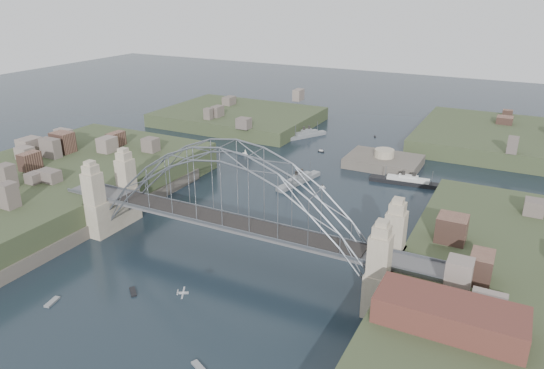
% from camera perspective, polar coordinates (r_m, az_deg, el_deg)
% --- Properties ---
extents(ground, '(500.00, 500.00, 0.00)m').
position_cam_1_polar(ground, '(104.51, -4.58, -8.36)').
color(ground, black).
rests_on(ground, ground).
extents(bridge, '(84.00, 13.80, 24.60)m').
position_cam_1_polar(bridge, '(98.94, -4.79, -2.16)').
color(bridge, '#535356').
rests_on(bridge, ground).
extents(shore_west, '(50.50, 90.00, 12.00)m').
position_cam_1_polar(shore_west, '(139.97, -25.03, -1.50)').
color(shore_west, '#333F24').
rests_on(shore_west, ground).
extents(headland_nw, '(60.00, 45.00, 9.00)m').
position_cam_1_polar(headland_nw, '(206.86, -3.78, 7.13)').
color(headland_nw, '#333F24').
rests_on(headland_nw, ground).
extents(headland_ne, '(70.00, 55.00, 9.50)m').
position_cam_1_polar(headland_ne, '(193.32, 26.69, 3.88)').
color(headland_ne, '#333F24').
rests_on(headland_ne, ground).
extents(fort_island, '(22.00, 16.00, 9.40)m').
position_cam_1_polar(fort_island, '(159.76, 12.48, 1.93)').
color(fort_island, '#504940').
rests_on(fort_island, ground).
extents(wharf_shed, '(20.00, 8.00, 4.00)m').
position_cam_1_polar(wharf_shed, '(75.40, 19.47, -13.75)').
color(wharf_shed, '#592D26').
rests_on(wharf_shed, shore_east).
extents(naval_cruiser_near, '(6.24, 17.90, 5.35)m').
position_cam_1_polar(naval_cruiser_near, '(142.28, 3.06, 0.47)').
color(naval_cruiser_near, gray).
rests_on(naval_cruiser_near, ground).
extents(naval_cruiser_far, '(10.31, 15.60, 5.63)m').
position_cam_1_polar(naval_cruiser_far, '(186.51, 3.92, 5.63)').
color(naval_cruiser_far, gray).
rests_on(naval_cruiser_far, ground).
extents(ocean_liner, '(21.35, 4.84, 5.20)m').
position_cam_1_polar(ocean_liner, '(146.20, 15.15, 0.30)').
color(ocean_liner, black).
rests_on(ocean_liner, ground).
extents(aeroplane, '(1.97, 3.00, 0.48)m').
position_cam_1_polar(aeroplane, '(80.31, -10.18, -11.99)').
color(aeroplane, '#9EA0A5').
extents(small_boat_a, '(1.39, 2.78, 0.45)m').
position_cam_1_polar(small_boat_a, '(121.22, -6.05, -3.88)').
color(small_boat_a, silver).
rests_on(small_boat_a, ground).
extents(small_boat_b, '(2.04, 1.64, 0.45)m').
position_cam_1_polar(small_boat_b, '(124.05, 7.98, -3.36)').
color(small_boat_b, silver).
rests_on(small_boat_b, ground).
extents(small_boat_c, '(2.85, 2.63, 0.45)m').
position_cam_1_polar(small_boat_c, '(97.01, -15.49, -11.65)').
color(small_boat_c, silver).
rests_on(small_boat_c, ground).
extents(small_boat_d, '(1.96, 2.53, 0.45)m').
position_cam_1_polar(small_boat_d, '(127.26, 14.28, -3.19)').
color(small_boat_d, silver).
rests_on(small_boat_d, ground).
extents(small_boat_e, '(3.23, 3.06, 2.38)m').
position_cam_1_polar(small_boat_e, '(166.27, -3.04, 3.59)').
color(small_boat_e, silver).
rests_on(small_boat_e, ground).
extents(small_boat_f, '(1.81, 1.32, 1.43)m').
position_cam_1_polar(small_boat_f, '(139.09, 5.73, -0.36)').
color(small_boat_f, silver).
rests_on(small_boat_f, ground).
extents(small_boat_g, '(3.11, 2.16, 0.45)m').
position_cam_1_polar(small_boat_g, '(78.93, -8.29, -19.82)').
color(small_boat_g, silver).
rests_on(small_boat_g, ground).
extents(small_boat_h, '(2.21, 1.02, 1.43)m').
position_cam_1_polar(small_boat_h, '(170.03, 5.58, 3.78)').
color(small_boat_h, silver).
rests_on(small_boat_h, ground).
extents(small_boat_i, '(1.29, 2.63, 0.45)m').
position_cam_1_polar(small_boat_i, '(106.68, 15.26, -8.37)').
color(small_boat_i, silver).
rests_on(small_boat_i, ground).
extents(small_boat_j, '(1.69, 3.31, 0.45)m').
position_cam_1_polar(small_boat_j, '(98.94, -23.66, -12.12)').
color(small_boat_j, silver).
rests_on(small_boat_j, ground).
extents(small_boat_k, '(1.29, 1.97, 0.45)m').
position_cam_1_polar(small_boat_k, '(190.40, 11.60, 5.34)').
color(small_boat_k, silver).
rests_on(small_boat_k, ground).
extents(small_boat_l, '(1.22, 3.03, 0.45)m').
position_cam_1_polar(small_boat_l, '(149.61, -9.63, 0.99)').
color(small_boat_l, silver).
rests_on(small_boat_l, ground).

